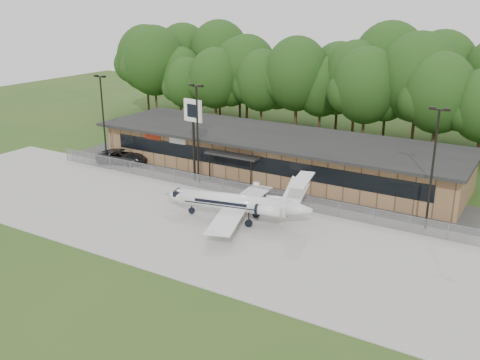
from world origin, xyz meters
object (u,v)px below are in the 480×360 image
Objects in this scene: terminal at (275,153)px; pole_sign at (193,119)px; suv at (122,157)px; business_jet at (239,204)px.

terminal is 10.16m from pole_sign.
terminal reaches higher than suv.
terminal is at bearing -83.27° from suv.
terminal is 14.52m from business_jet.
business_jet is (3.86, -13.98, -0.55)m from terminal.
suv is 0.69× the size of pole_sign.
business_jet is 21.85m from suv.
business_jet reaches higher than terminal.
pole_sign is at bearing -108.29° from suv.
pole_sign is at bearing 132.69° from business_jet.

